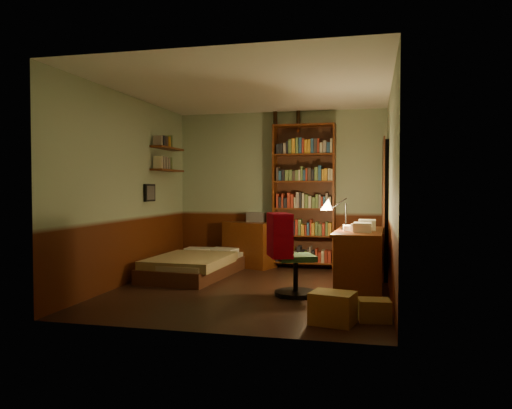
% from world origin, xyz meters
% --- Properties ---
extents(floor, '(3.50, 4.00, 0.02)m').
position_xyz_m(floor, '(0.00, 0.00, -0.01)').
color(floor, black).
rests_on(floor, ground).
extents(ceiling, '(3.50, 4.00, 0.02)m').
position_xyz_m(ceiling, '(0.00, 0.00, 2.61)').
color(ceiling, silver).
rests_on(ceiling, wall_back).
extents(wall_back, '(3.50, 0.02, 2.60)m').
position_xyz_m(wall_back, '(0.00, 2.01, 1.30)').
color(wall_back, gray).
rests_on(wall_back, ground).
extents(wall_left, '(0.02, 4.00, 2.60)m').
position_xyz_m(wall_left, '(-1.76, 0.00, 1.30)').
color(wall_left, gray).
rests_on(wall_left, ground).
extents(wall_right, '(0.02, 4.00, 2.60)m').
position_xyz_m(wall_right, '(1.76, 0.00, 1.30)').
color(wall_right, gray).
rests_on(wall_right, ground).
extents(wall_front, '(3.50, 0.02, 2.60)m').
position_xyz_m(wall_front, '(0.00, -2.01, 1.30)').
color(wall_front, gray).
rests_on(wall_front, ground).
extents(doorway, '(0.06, 0.90, 2.00)m').
position_xyz_m(doorway, '(1.72, 1.30, 1.00)').
color(doorway, black).
rests_on(doorway, ground).
extents(door_trim, '(0.02, 0.98, 2.08)m').
position_xyz_m(door_trim, '(1.69, 1.30, 1.00)').
color(door_trim, '#452516').
rests_on(door_trim, ground).
extents(bed, '(1.14, 1.91, 0.54)m').
position_xyz_m(bed, '(-1.07, 0.75, 0.27)').
color(bed, olive).
rests_on(bed, ground).
extents(dresser, '(0.94, 0.71, 0.75)m').
position_xyz_m(dresser, '(-0.47, 1.76, 0.37)').
color(dresser, '#52230D').
rests_on(dresser, ground).
extents(mini_stereo, '(0.31, 0.25, 0.16)m').
position_xyz_m(mini_stereo, '(-0.39, 1.89, 0.83)').
color(mini_stereo, '#B2B2B7').
rests_on(mini_stereo, dresser).
extents(bookshelf, '(1.02, 0.33, 2.36)m').
position_xyz_m(bookshelf, '(0.43, 1.85, 1.18)').
color(bookshelf, '#52230D').
rests_on(bookshelf, ground).
extents(bottle_left, '(0.08, 0.08, 0.27)m').
position_xyz_m(bottle_left, '(-0.07, 1.96, 2.49)').
color(bottle_left, black).
rests_on(bottle_left, bookshelf).
extents(bottle_right, '(0.09, 0.09, 0.25)m').
position_xyz_m(bottle_right, '(0.32, 1.96, 2.48)').
color(bottle_right, black).
rests_on(bottle_right, bookshelf).
extents(desk, '(0.65, 1.46, 0.77)m').
position_xyz_m(desk, '(1.37, 0.35, 0.38)').
color(desk, '#52230D').
rests_on(desk, ground).
extents(paper_stack, '(0.27, 0.31, 0.10)m').
position_xyz_m(paper_stack, '(1.40, 0.18, 0.82)').
color(paper_stack, silver).
rests_on(paper_stack, desk).
extents(desk_lamp, '(0.21, 0.21, 0.56)m').
position_xyz_m(desk_lamp, '(1.19, 0.38, 1.05)').
color(desk_lamp, black).
rests_on(desk_lamp, desk).
extents(office_chair, '(0.65, 0.62, 1.03)m').
position_xyz_m(office_chair, '(0.62, -0.25, 0.52)').
color(office_chair, '#274C2C').
rests_on(office_chair, ground).
extents(red_jacket, '(0.31, 0.48, 0.53)m').
position_xyz_m(red_jacket, '(0.50, -0.03, 1.30)').
color(red_jacket, '#B1061E').
rests_on(red_jacket, office_chair).
extents(wall_shelf_lower, '(0.20, 0.90, 0.03)m').
position_xyz_m(wall_shelf_lower, '(-1.64, 1.10, 1.60)').
color(wall_shelf_lower, '#52230D').
rests_on(wall_shelf_lower, wall_left).
extents(wall_shelf_upper, '(0.20, 0.90, 0.03)m').
position_xyz_m(wall_shelf_upper, '(-1.64, 1.10, 1.95)').
color(wall_shelf_upper, '#52230D').
rests_on(wall_shelf_upper, wall_left).
extents(framed_picture, '(0.04, 0.32, 0.26)m').
position_xyz_m(framed_picture, '(-1.72, 0.60, 1.25)').
color(framed_picture, black).
rests_on(framed_picture, wall_left).
extents(cardboard_box_a, '(0.47, 0.41, 0.31)m').
position_xyz_m(cardboard_box_a, '(1.16, -1.42, 0.15)').
color(cardboard_box_a, olive).
rests_on(cardboard_box_a, ground).
extents(cardboard_box_b, '(0.34, 0.29, 0.22)m').
position_xyz_m(cardboard_box_b, '(1.56, -1.23, 0.11)').
color(cardboard_box_b, olive).
rests_on(cardboard_box_b, ground).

